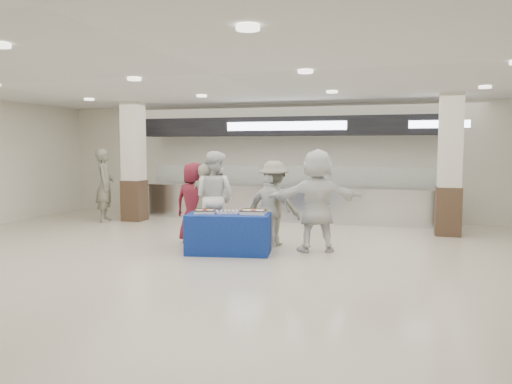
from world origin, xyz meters
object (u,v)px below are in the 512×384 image
(soldier_bg, at_px, (105,185))
(soldier_a, at_px, (204,204))
(chef_short, at_px, (269,210))
(soldier_b, at_px, (274,203))
(civilian_maroon, at_px, (194,203))
(civilian_white, at_px, (317,201))
(cupcake_tray, at_px, (227,212))
(sheet_cake_left, at_px, (205,211))
(sheet_cake_right, at_px, (253,211))
(chef_tall, at_px, (214,198))
(display_table, at_px, (229,234))

(soldier_bg, bearing_deg, soldier_a, -142.50)
(chef_short, height_order, soldier_b, soldier_b)
(civilian_maroon, height_order, civilian_white, civilian_white)
(cupcake_tray, bearing_deg, civilian_white, 21.37)
(sheet_cake_left, relative_size, civilian_maroon, 0.27)
(sheet_cake_right, distance_m, civilian_white, 1.24)
(soldier_b, bearing_deg, cupcake_tray, 68.75)
(sheet_cake_left, height_order, sheet_cake_right, sheet_cake_right)
(soldier_a, height_order, chef_tall, chef_tall)
(cupcake_tray, bearing_deg, sheet_cake_left, -169.57)
(soldier_a, height_order, chef_short, soldier_a)
(civilian_white, bearing_deg, cupcake_tray, 1.05)
(sheet_cake_right, height_order, soldier_a, soldier_a)
(civilian_maroon, bearing_deg, soldier_a, 168.92)
(display_table, bearing_deg, soldier_a, 127.80)
(sheet_cake_right, relative_size, cupcake_tray, 1.09)
(sheet_cake_left, height_order, soldier_b, soldier_b)
(civilian_maroon, xyz_separation_m, soldier_bg, (-3.51, 2.09, 0.13))
(civilian_white, bearing_deg, sheet_cake_left, -1.13)
(soldier_bg, bearing_deg, chef_tall, -140.24)
(display_table, bearing_deg, soldier_b, 48.73)
(chef_short, height_order, soldier_bg, soldier_bg)
(sheet_cake_right, relative_size, civilian_white, 0.25)
(chef_short, relative_size, soldier_b, 0.87)
(chef_tall, relative_size, soldier_b, 1.11)
(soldier_b, bearing_deg, soldier_a, 23.44)
(civilian_maroon, height_order, chef_tall, chef_tall)
(civilian_maroon, distance_m, soldier_a, 0.26)
(civilian_maroon, relative_size, chef_tall, 0.88)
(sheet_cake_left, bearing_deg, civilian_maroon, 124.89)
(display_table, distance_m, civilian_white, 1.79)
(sheet_cake_left, relative_size, sheet_cake_right, 0.93)
(chef_short, xyz_separation_m, soldier_bg, (-5.12, 2.03, 0.23))
(civilian_maroon, bearing_deg, cupcake_tray, 144.55)
(display_table, relative_size, sheet_cake_left, 3.41)
(civilian_maroon, height_order, chef_short, civilian_maroon)
(sheet_cake_right, xyz_separation_m, chef_short, (0.11, 0.74, -0.05))
(chef_tall, distance_m, chef_short, 1.20)
(display_table, distance_m, sheet_cake_left, 0.62)
(display_table, height_order, soldier_bg, soldier_bg)
(soldier_a, bearing_deg, civilian_maroon, -27.04)
(soldier_b, xyz_separation_m, soldier_bg, (-5.17, 1.86, 0.12))
(civilian_maroon, distance_m, soldier_bg, 4.09)
(sheet_cake_left, relative_size, soldier_bg, 0.23)
(chef_short, relative_size, civilian_white, 0.76)
(soldier_a, relative_size, soldier_b, 0.96)
(sheet_cake_left, bearing_deg, sheet_cake_right, 10.28)
(civilian_maroon, distance_m, soldier_b, 1.68)
(sheet_cake_left, bearing_deg, soldier_bg, 144.34)
(soldier_bg, bearing_deg, civilian_maroon, -143.55)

